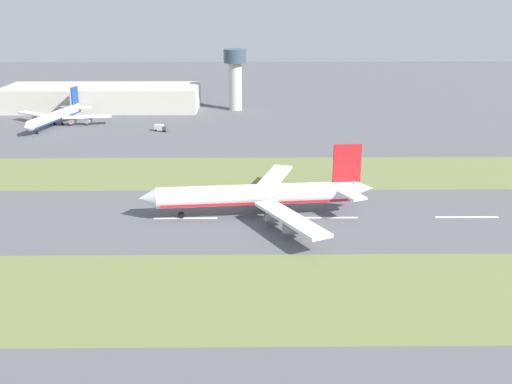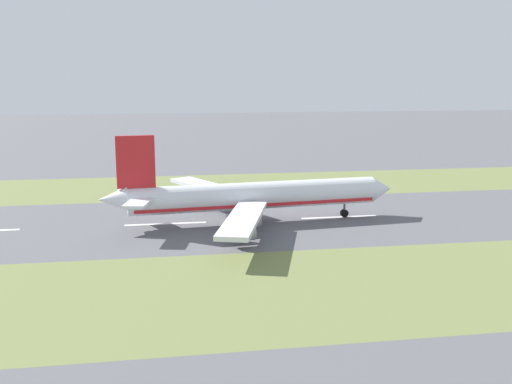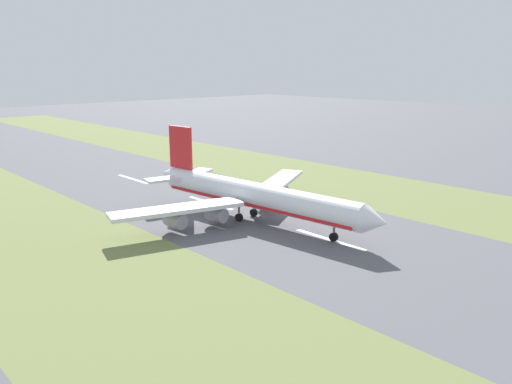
# 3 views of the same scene
# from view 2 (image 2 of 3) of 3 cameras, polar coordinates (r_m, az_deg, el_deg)

# --- Properties ---
(ground_plane) EXTENTS (800.00, 800.00, 0.00)m
(ground_plane) POSITION_cam_2_polar(r_m,az_deg,el_deg) (135.76, -1.84, -2.77)
(ground_plane) COLOR #56565B
(grass_median_west) EXTENTS (40.00, 600.00, 0.01)m
(grass_median_west) POSITION_cam_2_polar(r_m,az_deg,el_deg) (179.50, -3.72, 0.61)
(grass_median_west) COLOR olive
(grass_median_west) RESTS_ON ground
(grass_median_east) EXTENTS (40.00, 600.00, 0.01)m
(grass_median_east) POSITION_cam_2_polar(r_m,az_deg,el_deg) (93.22, 1.84, -9.29)
(grass_median_east) COLOR olive
(grass_median_east) RESTS_ON ground
(centreline_dash_mid) EXTENTS (1.20, 18.00, 0.01)m
(centreline_dash_mid) POSITION_cam_2_polar(r_m,az_deg,el_deg) (134.68, -8.60, -3.00)
(centreline_dash_mid) COLOR silver
(centreline_dash_mid) RESTS_ON ground
(centreline_dash_far) EXTENTS (1.20, 18.00, 0.01)m
(centreline_dash_far) POSITION_cam_2_polar(r_m,az_deg,el_deg) (140.82, 7.91, -2.37)
(centreline_dash_far) COLOR silver
(centreline_dash_far) RESTS_ON ground
(airplane_main_jet) EXTENTS (63.83, 67.22, 20.20)m
(airplane_main_jet) POSITION_cam_2_polar(r_m,az_deg,el_deg) (132.37, -0.80, -0.46)
(airplane_main_jet) COLOR silver
(airplane_main_jet) RESTS_ON ground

